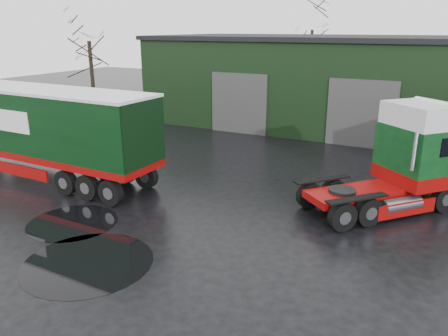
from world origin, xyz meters
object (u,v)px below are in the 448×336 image
(trailer_left, at_px, (31,132))
(hero_tractor, at_px, (380,159))
(tree_back_a, at_px, (311,50))
(warehouse, at_px, (379,83))
(tree_left, at_px, (91,65))

(trailer_left, bearing_deg, hero_tractor, -77.27)
(hero_tractor, relative_size, tree_back_a, 0.71)
(warehouse, height_order, tree_back_a, tree_back_a)
(tree_left, xyz_separation_m, tree_back_a, (11.00, 18.00, 0.50))
(warehouse, distance_m, tree_back_a, 12.90)
(warehouse, xyz_separation_m, trailer_left, (-12.91, -18.67, -1.01))
(warehouse, bearing_deg, tree_left, -157.17)
(warehouse, distance_m, trailer_left, 22.72)
(trailer_left, distance_m, tree_left, 12.46)
(tree_left, distance_m, tree_back_a, 21.10)
(hero_tractor, distance_m, trailer_left, 15.73)
(hero_tractor, distance_m, tree_back_a, 27.71)
(hero_tractor, xyz_separation_m, tree_back_a, (-10.50, 25.50, 2.67))
(hero_tractor, xyz_separation_m, trailer_left, (-15.41, -3.17, 0.07))
(tree_back_a, bearing_deg, tree_left, -121.43)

